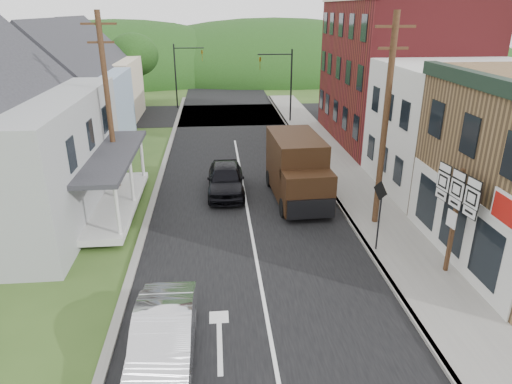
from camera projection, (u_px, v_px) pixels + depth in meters
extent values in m
plane|color=#2D4719|center=(258.00, 271.00, 16.87)|extent=(120.00, 120.00, 0.00)
cube|color=black|center=(242.00, 178.00, 26.10)|extent=(9.00, 90.00, 0.02)
cube|color=black|center=(230.00, 115.00, 41.80)|extent=(60.00, 9.00, 0.02)
cube|color=slate|center=(352.00, 186.00, 24.73)|extent=(2.80, 55.00, 0.15)
cube|color=slate|center=(328.00, 187.00, 24.62)|extent=(0.20, 55.00, 0.15)
cube|color=slate|center=(155.00, 193.00, 23.84)|extent=(0.30, 55.00, 0.12)
cube|color=silver|center=(462.00, 129.00, 23.54)|extent=(8.00, 7.00, 6.50)
cube|color=maroon|center=(397.00, 71.00, 31.66)|extent=(8.00, 12.00, 10.00)
cube|color=#8A9DBC|center=(72.00, 113.00, 30.70)|extent=(7.00, 8.00, 5.00)
cube|color=beige|center=(95.00, 91.00, 38.97)|extent=(7.00, 8.00, 5.00)
cylinder|color=#472D19|center=(385.00, 126.00, 18.89)|extent=(0.26, 0.26, 9.00)
cube|color=#472D19|center=(396.00, 26.00, 17.44)|extent=(1.60, 0.10, 0.10)
cube|color=#472D19|center=(393.00, 48.00, 17.73)|extent=(1.20, 0.10, 0.10)
cylinder|color=#472D19|center=(109.00, 110.00, 22.02)|extent=(0.26, 0.26, 9.00)
cube|color=#472D19|center=(98.00, 24.00, 20.56)|extent=(1.60, 0.10, 0.10)
cube|color=#472D19|center=(101.00, 42.00, 20.86)|extent=(1.20, 0.10, 0.10)
cylinder|color=black|center=(291.00, 87.00, 37.87)|extent=(0.14, 0.14, 6.00)
cylinder|color=black|center=(275.00, 54.00, 36.78)|extent=(2.80, 0.10, 0.10)
imported|color=olive|center=(260.00, 63.00, 36.94)|extent=(0.16, 0.20, 1.00)
cylinder|color=black|center=(176.00, 77.00, 43.49)|extent=(0.14, 0.14, 6.00)
cylinder|color=black|center=(189.00, 48.00, 42.64)|extent=(2.80, 0.10, 0.10)
imported|color=olive|center=(202.00, 56.00, 43.00)|extent=(0.16, 0.20, 1.00)
cylinder|color=#382616|center=(136.00, 86.00, 44.92)|extent=(0.36, 0.36, 3.92)
ellipsoid|color=black|center=(133.00, 55.00, 43.82)|extent=(4.80, 4.80, 4.08)
ellipsoid|color=black|center=(223.00, 74.00, 67.66)|extent=(90.00, 30.00, 16.00)
imported|color=#BBBAC0|center=(164.00, 339.00, 12.31)|extent=(1.64, 4.58, 1.50)
imported|color=black|center=(226.00, 179.00, 23.72)|extent=(1.94, 4.68, 1.59)
cube|color=black|center=(295.00, 163.00, 23.07)|extent=(2.49, 4.49, 2.90)
cube|color=black|center=(307.00, 192.00, 20.87)|extent=(2.37, 1.70, 1.90)
cube|color=black|center=(307.00, 174.00, 20.76)|extent=(2.15, 1.29, 0.05)
cube|color=black|center=(311.00, 209.00, 20.28)|extent=(2.20, 0.25, 0.90)
cylinder|color=black|center=(284.00, 208.00, 21.13)|extent=(0.32, 0.91, 0.90)
cylinder|color=black|center=(328.00, 205.00, 21.39)|extent=(0.32, 0.91, 0.90)
cylinder|color=black|center=(270.00, 178.00, 24.80)|extent=(0.32, 0.91, 0.90)
cylinder|color=black|center=(307.00, 177.00, 25.07)|extent=(0.32, 0.91, 0.90)
cube|color=#472D19|center=(454.00, 222.00, 15.94)|extent=(0.14, 0.14, 3.92)
cube|color=black|center=(458.00, 189.00, 15.47)|extent=(0.34, 2.23, 0.09)
cube|color=silver|center=(475.00, 183.00, 14.56)|extent=(0.10, 0.61, 0.25)
cube|color=silver|center=(472.00, 198.00, 14.75)|extent=(0.11, 0.67, 0.62)
cube|color=silver|center=(469.00, 212.00, 14.94)|extent=(0.10, 0.61, 0.31)
cube|color=silver|center=(459.00, 175.00, 15.27)|extent=(0.10, 0.61, 0.25)
cube|color=silver|center=(457.00, 189.00, 15.46)|extent=(0.11, 0.67, 0.62)
cube|color=silver|center=(454.00, 203.00, 15.65)|extent=(0.10, 0.61, 0.31)
cube|color=silver|center=(445.00, 168.00, 15.98)|extent=(0.10, 0.61, 0.25)
cube|color=silver|center=(443.00, 181.00, 16.17)|extent=(0.11, 0.67, 0.62)
cube|color=silver|center=(441.00, 194.00, 16.36)|extent=(0.10, 0.61, 0.31)
cube|color=silver|center=(452.00, 219.00, 15.88)|extent=(0.09, 0.50, 0.62)
cylinder|color=black|center=(379.00, 218.00, 17.64)|extent=(0.09, 0.09, 2.72)
cube|color=black|center=(380.00, 191.00, 17.21)|extent=(0.27, 0.76, 0.80)
cube|color=#DAC60B|center=(381.00, 191.00, 17.21)|extent=(0.25, 0.69, 0.72)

